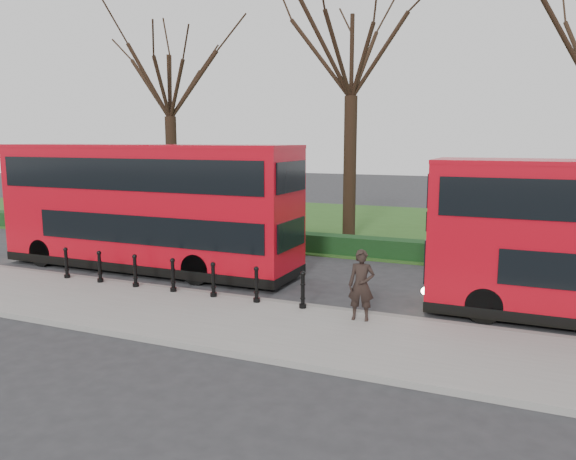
% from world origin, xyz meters
% --- Properties ---
extents(ground, '(120.00, 120.00, 0.00)m').
position_xyz_m(ground, '(0.00, 0.00, 0.00)').
color(ground, '#28282B').
rests_on(ground, ground).
extents(pavement, '(60.00, 4.00, 0.15)m').
position_xyz_m(pavement, '(0.00, -3.00, 0.07)').
color(pavement, gray).
rests_on(pavement, ground).
extents(kerb, '(60.00, 0.25, 0.16)m').
position_xyz_m(kerb, '(0.00, -1.00, 0.07)').
color(kerb, slate).
rests_on(kerb, ground).
extents(grass_verge, '(60.00, 18.00, 0.06)m').
position_xyz_m(grass_verge, '(0.00, 15.00, 0.03)').
color(grass_verge, '#284E1A').
rests_on(grass_verge, ground).
extents(hedge, '(60.00, 0.90, 0.80)m').
position_xyz_m(hedge, '(0.00, 6.80, 0.40)').
color(hedge, black).
rests_on(hedge, ground).
extents(yellow_line_outer, '(60.00, 0.10, 0.01)m').
position_xyz_m(yellow_line_outer, '(0.00, -0.70, 0.01)').
color(yellow_line_outer, yellow).
rests_on(yellow_line_outer, ground).
extents(yellow_line_inner, '(60.00, 0.10, 0.01)m').
position_xyz_m(yellow_line_inner, '(0.00, -0.50, 0.01)').
color(yellow_line_inner, yellow).
rests_on(yellow_line_inner, ground).
extents(tree_left, '(6.98, 6.98, 10.91)m').
position_xyz_m(tree_left, '(-8.00, 10.00, 7.93)').
color(tree_left, black).
rests_on(tree_left, ground).
extents(tree_mid, '(7.89, 7.89, 12.32)m').
position_xyz_m(tree_mid, '(2.00, 10.00, 8.96)').
color(tree_mid, black).
rests_on(tree_mid, ground).
extents(bollard_row, '(8.80, 0.15, 1.00)m').
position_xyz_m(bollard_row, '(-0.10, -1.35, 0.65)').
color(bollard_row, black).
rests_on(bollard_row, pavement).
extents(bus_lead, '(11.58, 2.66, 4.61)m').
position_xyz_m(bus_lead, '(-3.04, 1.28, 2.32)').
color(bus_lead, '#AE0715').
rests_on(bus_lead, ground).
extents(pedestrian, '(0.73, 0.53, 1.86)m').
position_xyz_m(pedestrian, '(6.00, -1.71, 1.08)').
color(pedestrian, black).
rests_on(pedestrian, pavement).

